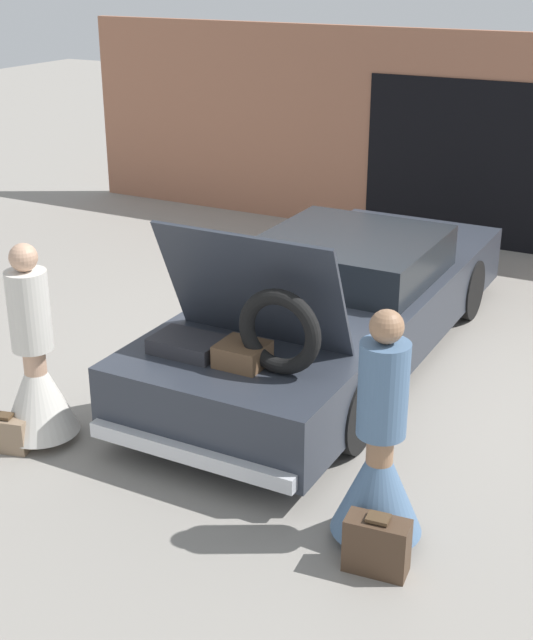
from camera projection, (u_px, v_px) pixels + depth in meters
name	position (u px, v px, depth m)	size (l,w,h in m)	color
ground_plane	(335.00, 356.00, 8.81)	(40.00, 40.00, 0.00)	gray
garage_wall_back	(470.00, 142.00, 11.78)	(12.00, 0.14, 2.80)	#9E664C
car	(337.00, 305.00, 8.60)	(1.88, 5.31, 1.77)	#2D333D
person_left	(36.00, 373.00, 7.09)	(0.62, 0.62, 1.68)	tan
person_right	(379.00, 462.00, 5.84)	(0.62, 0.62, 1.68)	#997051
suitcase_beside_left_person	(6.00, 433.00, 7.10)	(0.42, 0.26, 0.32)	#8C7259
suitcase_beside_right_person	(377.00, 545.00, 5.68)	(0.43, 0.24, 0.41)	#473323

